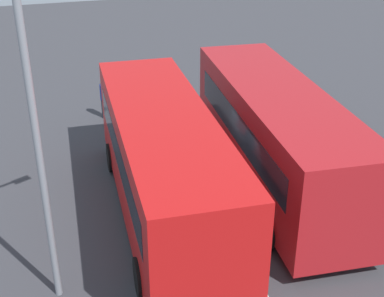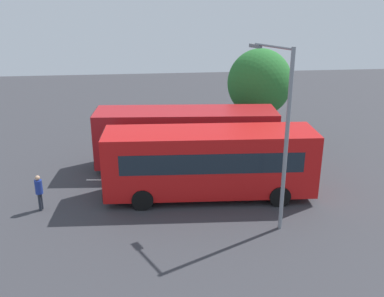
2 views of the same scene
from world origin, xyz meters
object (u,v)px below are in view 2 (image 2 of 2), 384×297
Objects in this scene: bus_center_left at (209,161)px; depot_tree at (260,83)px; pedestrian at (39,190)px; bus_far_left at (185,136)px; street_lamp at (283,128)px.

bus_center_left is 9.26m from depot_tree.
bus_center_left reaches higher than pedestrian.
bus_center_left is 7.63m from pedestrian.
pedestrian is at bearing 7.32° from bus_center_left.
bus_far_left is 1.67× the size of depot_tree.
street_lamp reaches higher than depot_tree.
bus_far_left is 8.11m from pedestrian.
bus_far_left is 3.79m from bus_center_left.
bus_center_left is 1.66× the size of depot_tree.
bus_far_left is 1.34× the size of street_lamp.
pedestrian is (6.85, 4.26, -0.80)m from bus_far_left.
bus_center_left is 1.34× the size of street_lamp.
street_lamp is at bearing 79.60° from depot_tree.
bus_far_left is at bearing -75.76° from bus_center_left.
street_lamp is 11.16m from depot_tree.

